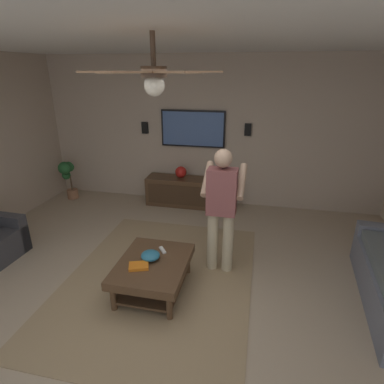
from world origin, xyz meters
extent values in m
plane|color=tan|center=(0.00, 0.00, 0.00)|extent=(7.72, 7.72, 0.00)
cube|color=#BCA893|center=(3.09, 0.00, 1.39)|extent=(0.10, 6.64, 2.78)
cube|color=white|center=(0.00, 0.00, 2.83)|extent=(6.28, 6.64, 0.10)
cube|color=#9E8460|center=(0.35, 0.17, 0.01)|extent=(3.03, 2.30, 0.01)
cube|color=#38383D|center=(0.60, 2.66, 0.28)|extent=(0.18, 0.80, 0.56)
cube|color=#513823|center=(0.15, 0.17, 0.35)|extent=(1.00, 0.80, 0.10)
cylinder|color=#513823|center=(0.57, -0.15, 0.15)|extent=(0.07, 0.07, 0.30)
cylinder|color=#513823|center=(0.57, 0.49, 0.15)|extent=(0.07, 0.07, 0.30)
cylinder|color=#513823|center=(-0.27, -0.15, 0.15)|extent=(0.07, 0.07, 0.30)
cylinder|color=#513823|center=(-0.27, 0.49, 0.15)|extent=(0.07, 0.07, 0.30)
cube|color=#452F1E|center=(0.15, 0.17, 0.10)|extent=(0.88, 0.68, 0.03)
cube|color=#513823|center=(2.76, 0.30, 0.28)|extent=(0.44, 1.70, 0.55)
cube|color=#412C1C|center=(2.53, 0.30, 0.28)|extent=(0.01, 1.56, 0.39)
cube|color=black|center=(3.00, 0.30, 1.46)|extent=(0.05, 1.22, 0.69)
cube|color=#405D98|center=(2.97, 0.30, 1.46)|extent=(0.01, 1.16, 0.63)
cylinder|color=#C6B793|center=(0.75, -0.65, 0.41)|extent=(0.14, 0.14, 0.82)
cylinder|color=#C6B793|center=(0.75, -0.45, 0.41)|extent=(0.14, 0.14, 0.82)
cube|color=#8C4C4C|center=(0.75, -0.55, 1.11)|extent=(0.23, 0.36, 0.58)
sphere|color=tan|center=(0.75, -0.55, 1.53)|extent=(0.22, 0.22, 0.22)
cylinder|color=tan|center=(0.93, -0.77, 1.20)|extent=(0.48, 0.10, 0.37)
cylinder|color=tan|center=(0.94, -0.33, 1.20)|extent=(0.48, 0.10, 0.37)
cube|color=white|center=(1.13, -0.56, 1.10)|extent=(0.04, 0.05, 0.16)
cylinder|color=#9E6B4C|center=(2.59, 2.77, 0.09)|extent=(0.22, 0.22, 0.19)
cylinder|color=brown|center=(2.59, 2.77, 0.34)|extent=(0.03, 0.03, 0.30)
sphere|color=#235B2D|center=(2.47, 2.79, 0.68)|extent=(0.25, 0.25, 0.25)
sphere|color=#235B2D|center=(2.61, 2.79, 0.69)|extent=(0.17, 0.17, 0.17)
sphere|color=#235B2D|center=(2.58, 2.85, 0.49)|extent=(0.17, 0.17, 0.17)
sphere|color=#235B2D|center=(2.62, 2.78, 0.66)|extent=(0.18, 0.18, 0.18)
ellipsoid|color=teal|center=(0.20, 0.21, 0.45)|extent=(0.22, 0.22, 0.10)
cube|color=white|center=(0.40, 0.12, 0.41)|extent=(0.15, 0.13, 0.02)
cube|color=orange|center=(0.01, 0.28, 0.42)|extent=(0.23, 0.26, 0.04)
sphere|color=red|center=(2.79, 0.49, 0.66)|extent=(0.22, 0.22, 0.22)
cube|color=black|center=(3.01, -0.72, 1.48)|extent=(0.06, 0.12, 0.22)
cube|color=black|center=(3.01, 1.26, 1.45)|extent=(0.06, 0.12, 0.22)
cylinder|color=#4C3828|center=(-0.38, -0.13, 2.62)|extent=(0.04, 0.04, 0.28)
cylinder|color=#4C3828|center=(-0.38, -0.13, 2.48)|extent=(0.20, 0.20, 0.08)
sphere|color=silver|center=(-0.38, -0.13, 2.38)|extent=(0.16, 0.16, 0.16)
cube|color=brown|center=(-0.09, 0.01, 2.48)|extent=(0.56, 0.35, 0.02)
cube|color=brown|center=(-0.39, 0.19, 2.48)|extent=(0.15, 0.57, 0.02)
cube|color=brown|center=(-0.69, -0.07, 2.48)|extent=(0.57, 0.22, 0.02)
cube|color=brown|center=(-0.62, -0.34, 2.48)|extent=(0.50, 0.47, 0.02)
cube|color=brown|center=(-0.16, -0.36, 2.48)|extent=(0.47, 0.49, 0.02)
camera|label=1|loc=(-2.79, -0.95, 2.49)|focal=29.25mm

